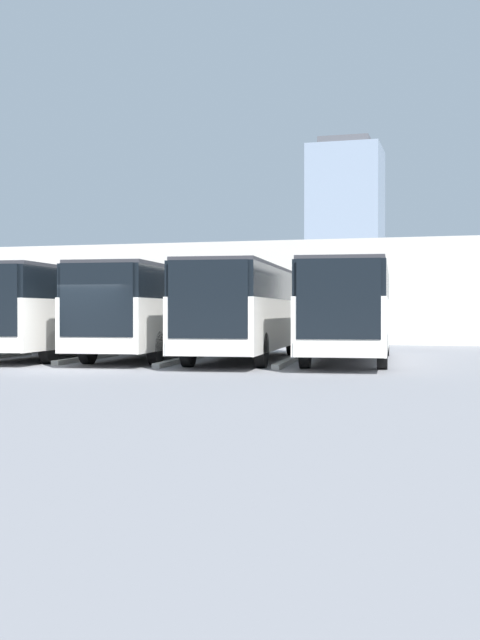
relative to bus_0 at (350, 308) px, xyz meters
name	(u,v)px	position (x,y,z in m)	size (l,w,h in m)	color
ground_plane	(73,370)	(7.15, 6.29, -1.82)	(600.00, 600.00, 0.00)	gray
bus_0	(350,308)	(0.00, 0.00, 0.00)	(3.51, 11.87, 3.26)	silver
curb_divider_0	(288,361)	(1.79, 1.73, -1.74)	(0.24, 5.71, 0.15)	#9E9E99
bus_1	(246,308)	(3.57, 0.36, 0.00)	(3.51, 11.87, 3.26)	silver
curb_divider_1	(181,360)	(5.36, 2.09, -1.74)	(0.24, 5.71, 0.15)	#9E9E99
bus_2	(155,308)	(7.14, -0.05, 0.00)	(3.51, 11.87, 3.26)	silver
curb_divider_2	(89,358)	(8.93, 1.68, -1.74)	(0.24, 5.71, 0.15)	#9E9E99
bus_3	(61,308)	(10.72, 0.31, 0.00)	(3.51, 11.87, 3.26)	silver
station_building	(280,294)	(7.15, -20.73, 0.94)	(43.69, 16.35, 5.47)	beige
office_tower	(346,231)	(30.02, -210.88, 23.97)	(21.11, 21.11, 52.77)	#7F8EA3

